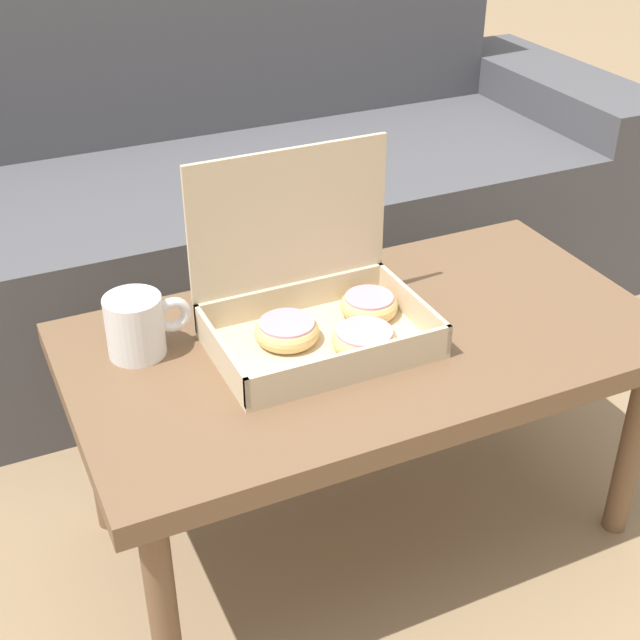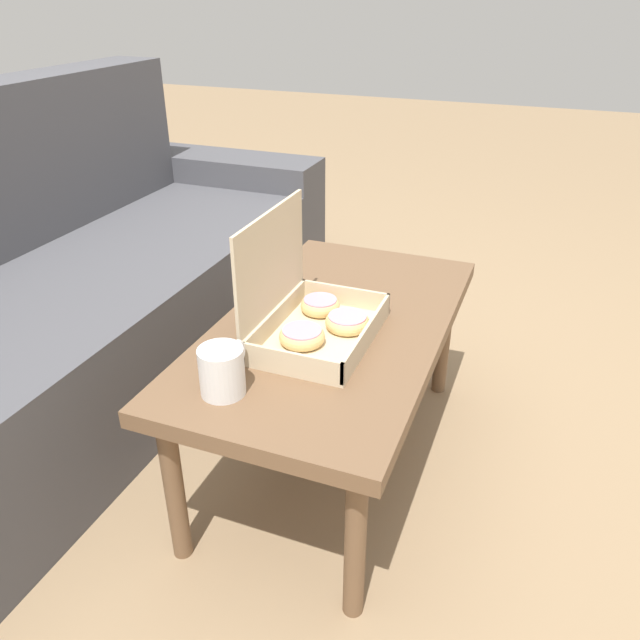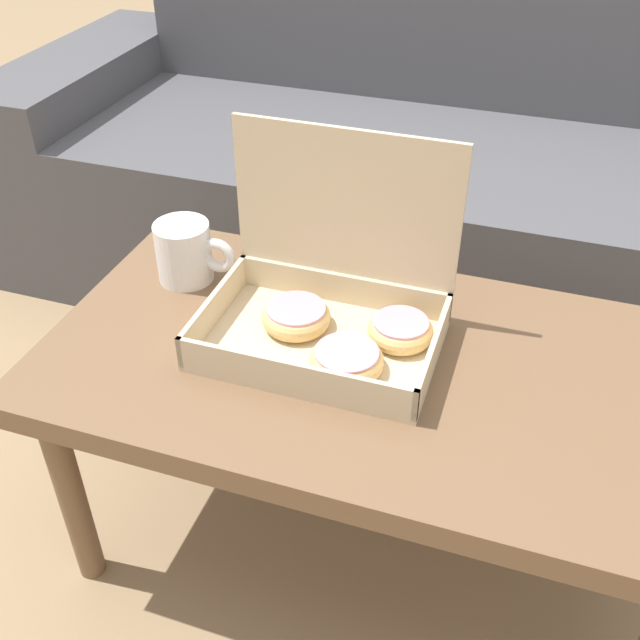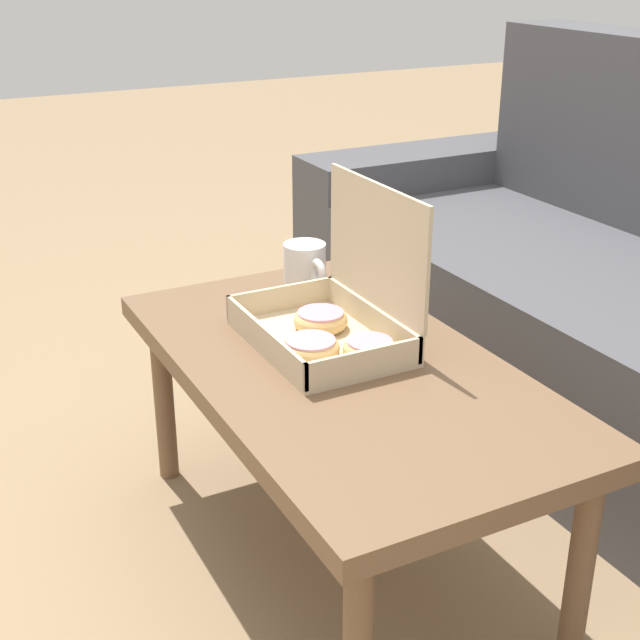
# 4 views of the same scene
# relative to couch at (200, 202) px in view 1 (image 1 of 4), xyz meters

# --- Properties ---
(ground_plane) EXTENTS (12.00, 12.00, 0.00)m
(ground_plane) POSITION_rel_couch_xyz_m (0.00, -0.80, -0.31)
(ground_plane) COLOR #937756
(couch) EXTENTS (2.33, 0.80, 0.92)m
(couch) POSITION_rel_couch_xyz_m (0.00, 0.00, 0.00)
(couch) COLOR #4C4C51
(couch) RESTS_ON ground_plane
(coffee_table) EXTENTS (1.00, 0.54, 0.43)m
(coffee_table) POSITION_rel_couch_xyz_m (0.00, -0.92, 0.08)
(coffee_table) COLOR brown
(coffee_table) RESTS_ON ground_plane
(pastry_box) EXTENTS (0.35, 0.24, 0.30)m
(pastry_box) POSITION_rel_couch_xyz_m (-0.07, -0.89, 0.18)
(pastry_box) COLOR beige
(pastry_box) RESTS_ON coffee_table
(coffee_mug) EXTENTS (0.14, 0.09, 0.10)m
(coffee_mug) POSITION_rel_couch_xyz_m (-0.36, -0.81, 0.18)
(coffee_mug) COLOR white
(coffee_mug) RESTS_ON coffee_table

